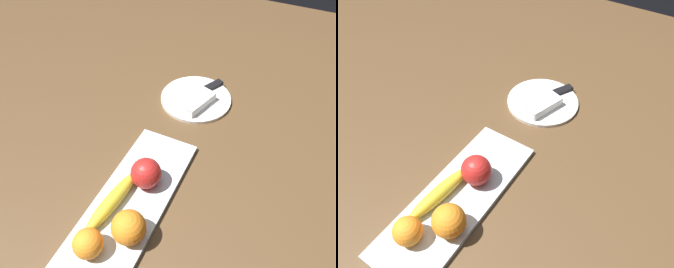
{
  "view_description": "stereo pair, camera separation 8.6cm",
  "coord_description": "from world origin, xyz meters",
  "views": [
    {
      "loc": [
        0.36,
        0.23,
        0.67
      ],
      "look_at": [
        -0.17,
        -0.02,
        0.04
      ],
      "focal_mm": 34.13,
      "sensor_mm": 36.0,
      "label": 1
    },
    {
      "loc": [
        0.32,
        0.31,
        0.67
      ],
      "look_at": [
        -0.17,
        -0.02,
        0.04
      ],
      "focal_mm": 34.13,
      "sensor_mm": 36.0,
      "label": 2
    }
  ],
  "objects": [
    {
      "name": "ground_plane",
      "position": [
        0.0,
        0.0,
        0.0
      ],
      "size": [
        2.4,
        2.4,
        0.0
      ],
      "primitive_type": "plane",
      "color": "brown"
    },
    {
      "name": "fruit_tray",
      "position": [
        0.04,
        -0.02,
        0.01
      ],
      "size": [
        0.45,
        0.16,
        0.01
      ],
      "primitive_type": "cube",
      "color": "silver",
      "rests_on": "ground_plane"
    },
    {
      "name": "apple",
      "position": [
        -0.03,
        -0.01,
        0.05
      ],
      "size": [
        0.08,
        0.08,
        0.08
      ],
      "primitive_type": "sphere",
      "color": "red",
      "rests_on": "fruit_tray"
    },
    {
      "name": "knife",
      "position": [
        -0.43,
        0.0,
        0.02
      ],
      "size": [
        0.17,
        0.1,
        0.01
      ],
      "rotation": [
        0.0,
        0.0,
        -0.49
      ],
      "color": "silver",
      "rests_on": "dinner_plate"
    },
    {
      "name": "orange_near_banana",
      "position": [
        0.17,
        -0.03,
        0.05
      ],
      "size": [
        0.06,
        0.06,
        0.06
      ],
      "primitive_type": "sphere",
      "color": "orange",
      "rests_on": "fruit_tray"
    },
    {
      "name": "folded_napkin",
      "position": [
        -0.35,
        -0.02,
        0.02
      ],
      "size": [
        0.14,
        0.12,
        0.03
      ],
      "primitive_type": "cube",
      "rotation": [
        0.0,
        0.0,
        -0.31
      ],
      "color": "white",
      "rests_on": "dinner_plate"
    },
    {
      "name": "orange_near_apple",
      "position": [
        0.11,
        0.03,
        0.05
      ],
      "size": [
        0.07,
        0.07,
        0.07
      ],
      "primitive_type": "sphere",
      "color": "orange",
      "rests_on": "fruit_tray"
    },
    {
      "name": "banana",
      "position": [
        0.06,
        -0.05,
        0.03
      ],
      "size": [
        0.19,
        0.06,
        0.04
      ],
      "primitive_type": "ellipsoid",
      "rotation": [
        0.0,
        0.0,
        3.03
      ],
      "color": "yellow",
      "rests_on": "fruit_tray"
    },
    {
      "name": "dinner_plate",
      "position": [
        -0.38,
        -0.02,
        0.01
      ],
      "size": [
        0.22,
        0.22,
        0.01
      ],
      "primitive_type": "cylinder",
      "color": "white",
      "rests_on": "ground_plane"
    }
  ]
}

